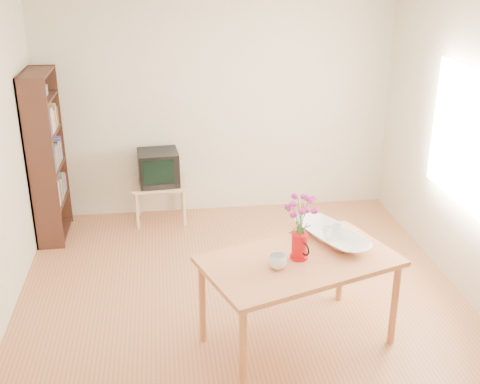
{
  "coord_description": "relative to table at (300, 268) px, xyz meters",
  "views": [
    {
      "loc": [
        -0.62,
        -4.4,
        2.95
      ],
      "look_at": [
        0.0,
        0.3,
        1.0
      ],
      "focal_mm": 45.0,
      "sensor_mm": 36.0,
      "label": 1
    }
  ],
  "objects": [
    {
      "name": "teacup_a",
      "position": [
        0.28,
        0.28,
        0.27
      ],
      "size": [
        0.1,
        0.1,
        0.07
      ],
      "primitive_type": "imported",
      "rotation": [
        0.0,
        0.0,
        0.69
      ],
      "color": "white",
      "rests_on": "bowl"
    },
    {
      "name": "room",
      "position": [
        -0.33,
        0.48,
        0.63
      ],
      "size": [
        4.5,
        4.5,
        4.5
      ],
      "color": "#9F6038",
      "rests_on": "ground"
    },
    {
      "name": "pitcher",
      "position": [
        -0.0,
        0.02,
        0.17
      ],
      "size": [
        0.14,
        0.21,
        0.21
      ],
      "rotation": [
        0.0,
        0.0,
        0.39
      ],
      "color": "#B90A10",
      "rests_on": "table"
    },
    {
      "name": "television",
      "position": [
        -1.06,
        2.46,
        -0.02
      ],
      "size": [
        0.47,
        0.44,
        0.38
      ],
      "rotation": [
        0.0,
        0.0,
        0.08
      ],
      "color": "black",
      "rests_on": "tv_stand"
    },
    {
      "name": "table",
      "position": [
        0.0,
        0.0,
        0.0
      ],
      "size": [
        1.64,
        1.26,
        0.75
      ],
      "rotation": [
        0.0,
        0.0,
        0.34
      ],
      "color": "#B4683D",
      "rests_on": "ground"
    },
    {
      "name": "flowers",
      "position": [
        -0.01,
        0.02,
        0.44
      ],
      "size": [
        0.24,
        0.24,
        0.33
      ],
      "primitive_type": null,
      "color": "#BC2C93",
      "rests_on": "pitcher"
    },
    {
      "name": "mug",
      "position": [
        -0.2,
        -0.11,
        0.13
      ],
      "size": [
        0.18,
        0.18,
        0.11
      ],
      "primitive_type": "imported",
      "rotation": [
        0.0,
        0.0,
        3.56
      ],
      "color": "white",
      "rests_on": "table"
    },
    {
      "name": "teacup_b",
      "position": [
        0.37,
        0.3,
        0.27
      ],
      "size": [
        0.08,
        0.08,
        0.07
      ],
      "primitive_type": "imported",
      "rotation": [
        0.0,
        0.0,
        1.67
      ],
      "color": "white",
      "rests_on": "bowl"
    },
    {
      "name": "bookshelf",
      "position": [
        -2.2,
        2.23,
        0.17
      ],
      "size": [
        0.28,
        0.7,
        1.8
      ],
      "color": "black",
      "rests_on": "ground"
    },
    {
      "name": "bowl",
      "position": [
        0.32,
        0.28,
        0.31
      ],
      "size": [
        0.65,
        0.65,
        0.46
      ],
      "primitive_type": "imported",
      "rotation": [
        0.0,
        0.0,
        0.41
      ],
      "color": "white",
      "rests_on": "table"
    },
    {
      "name": "tv_stand",
      "position": [
        -1.06,
        2.45,
        -0.28
      ],
      "size": [
        0.6,
        0.45,
        0.46
      ],
      "color": "tan",
      "rests_on": "ground"
    }
  ]
}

